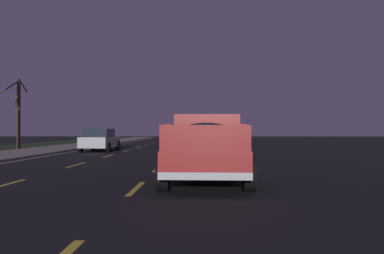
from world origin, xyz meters
TOP-DOWN VIEW (x-y plane):
  - ground at (27.00, 0.00)m, footprint 144.00×144.00m
  - sidewalk_shoulder at (27.00, 7.45)m, footprint 108.00×4.00m
  - lane_markings at (29.99, 3.03)m, footprint 108.00×7.04m
  - pickup_truck at (10.20, -3.50)m, footprint 5.49×2.40m
  - sedan_green at (19.72, -3.56)m, footprint 4.41×2.03m
  - sedan_silver at (26.90, 3.45)m, footprint 4.43×2.08m
  - sedan_white at (37.43, -3.74)m, footprint 4.45×2.10m
  - bare_tree_far at (30.47, 10.62)m, footprint 1.30×1.82m

SIDE VIEW (x-z plane):
  - ground at x=27.00m, z-range 0.00..0.00m
  - lane_markings at x=29.99m, z-range 0.00..0.01m
  - sidewalk_shoulder at x=27.00m, z-range 0.00..0.12m
  - sedan_green at x=19.72m, z-range 0.01..1.55m
  - sedan_silver at x=26.90m, z-range 0.01..1.55m
  - sedan_white at x=37.43m, z-range 0.01..1.55m
  - pickup_truck at x=10.20m, z-range 0.05..1.92m
  - bare_tree_far at x=30.47m, z-range 0.03..5.47m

